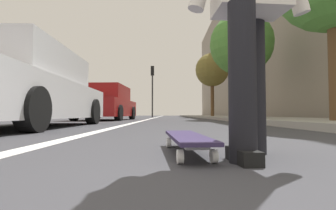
% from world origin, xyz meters
% --- Properties ---
extents(ground_plane, '(80.00, 80.00, 0.00)m').
position_xyz_m(ground_plane, '(10.00, 0.00, 0.00)').
color(ground_plane, '#38383D').
extents(lane_stripe_white, '(52.00, 0.16, 0.01)m').
position_xyz_m(lane_stripe_white, '(20.00, 1.26, 0.00)').
color(lane_stripe_white, silver).
rests_on(lane_stripe_white, ground).
extents(sidewalk_curb, '(52.00, 3.20, 0.12)m').
position_xyz_m(sidewalk_curb, '(18.00, -3.47, 0.06)').
color(sidewalk_curb, '#9E9B93').
rests_on(sidewalk_curb, ground).
extents(building_facade, '(40.00, 1.20, 13.14)m').
position_xyz_m(building_facade, '(22.00, -6.29, 6.57)').
color(building_facade, gray).
rests_on(building_facade, ground).
extents(skateboard, '(0.85, 0.28, 0.11)m').
position_xyz_m(skateboard, '(0.98, 0.15, 0.09)').
color(skateboard, white).
rests_on(skateboard, ground).
extents(parked_car_near, '(4.55, 2.07, 1.47)m').
position_xyz_m(parked_car_near, '(4.00, 2.97, 0.70)').
color(parked_car_near, silver).
rests_on(parked_car_near, ground).
extents(parked_car_mid, '(4.18, 2.11, 1.47)m').
position_xyz_m(parked_car_mid, '(9.85, 2.96, 0.70)').
color(parked_car_mid, maroon).
rests_on(parked_car_mid, ground).
extents(traffic_light, '(0.33, 0.28, 4.42)m').
position_xyz_m(traffic_light, '(20.12, 1.66, 3.04)').
color(traffic_light, '#2D2D2D').
rests_on(traffic_light, ground).
extents(street_tree_mid, '(2.85, 2.85, 4.90)m').
position_xyz_m(street_tree_mid, '(10.39, -3.07, 3.45)').
color(street_tree_mid, brown).
rests_on(street_tree_mid, ground).
extents(street_tree_far, '(2.54, 2.54, 4.93)m').
position_xyz_m(street_tree_far, '(17.73, -3.07, 3.63)').
color(street_tree_far, brown).
rests_on(street_tree_far, ground).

